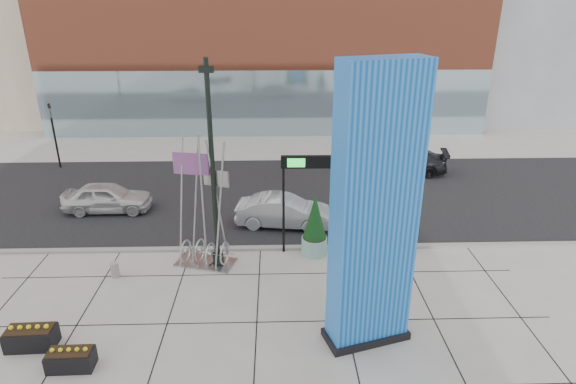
{
  "coord_description": "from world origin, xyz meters",
  "views": [
    {
      "loc": [
        1.67,
        -14.29,
        10.21
      ],
      "look_at": [
        2.13,
        2.0,
        3.49
      ],
      "focal_mm": 30.0,
      "sensor_mm": 36.0,
      "label": 1
    }
  ],
  "objects_px": {
    "lamp_post": "(214,188)",
    "blue_pylon": "(374,218)",
    "car_white_west": "(107,198)",
    "public_art_sculpture": "(204,233)",
    "overhead_street_sign": "(302,170)",
    "car_silver_mid": "(284,212)",
    "concrete_bollard": "(115,270)"
  },
  "relations": [
    {
      "from": "concrete_bollard",
      "to": "overhead_street_sign",
      "type": "height_order",
      "value": "overhead_street_sign"
    },
    {
      "from": "public_art_sculpture",
      "to": "car_silver_mid",
      "type": "height_order",
      "value": "public_art_sculpture"
    },
    {
      "from": "public_art_sculpture",
      "to": "concrete_bollard",
      "type": "xyz_separation_m",
      "value": [
        -3.41,
        -0.92,
        -1.1
      ]
    },
    {
      "from": "public_art_sculpture",
      "to": "blue_pylon",
      "type": "bearing_deg",
      "value": -24.26
    },
    {
      "from": "car_silver_mid",
      "to": "concrete_bollard",
      "type": "bearing_deg",
      "value": 130.42
    },
    {
      "from": "concrete_bollard",
      "to": "car_white_west",
      "type": "xyz_separation_m",
      "value": [
        -2.19,
        6.2,
        0.43
      ]
    },
    {
      "from": "lamp_post",
      "to": "car_silver_mid",
      "type": "distance_m",
      "value": 5.15
    },
    {
      "from": "lamp_post",
      "to": "public_art_sculpture",
      "type": "height_order",
      "value": "lamp_post"
    },
    {
      "from": "concrete_bollard",
      "to": "car_silver_mid",
      "type": "distance_m",
      "value": 7.92
    },
    {
      "from": "concrete_bollard",
      "to": "car_silver_mid",
      "type": "xyz_separation_m",
      "value": [
        6.66,
        4.28,
        0.43
      ]
    },
    {
      "from": "overhead_street_sign",
      "to": "car_white_west",
      "type": "xyz_separation_m",
      "value": [
        -9.52,
        4.4,
        -2.95
      ]
    },
    {
      "from": "lamp_post",
      "to": "blue_pylon",
      "type": "bearing_deg",
      "value": -41.74
    },
    {
      "from": "public_art_sculpture",
      "to": "overhead_street_sign",
      "type": "bearing_deg",
      "value": 28.18
    },
    {
      "from": "overhead_street_sign",
      "to": "public_art_sculpture",
      "type": "bearing_deg",
      "value": -166.56
    },
    {
      "from": "lamp_post",
      "to": "concrete_bollard",
      "type": "height_order",
      "value": "lamp_post"
    },
    {
      "from": "lamp_post",
      "to": "car_silver_mid",
      "type": "relative_size",
      "value": 1.84
    },
    {
      "from": "overhead_street_sign",
      "to": "lamp_post",
      "type": "bearing_deg",
      "value": -162.83
    },
    {
      "from": "car_white_west",
      "to": "public_art_sculpture",
      "type": "bearing_deg",
      "value": -133.95
    },
    {
      "from": "concrete_bollard",
      "to": "overhead_street_sign",
      "type": "bearing_deg",
      "value": 13.77
    },
    {
      "from": "car_white_west",
      "to": "car_silver_mid",
      "type": "distance_m",
      "value": 9.05
    },
    {
      "from": "lamp_post",
      "to": "car_white_west",
      "type": "xyz_separation_m",
      "value": [
        -6.11,
        5.41,
        -2.62
      ]
    },
    {
      "from": "concrete_bollard",
      "to": "blue_pylon",
      "type": "bearing_deg",
      "value": -22.84
    },
    {
      "from": "lamp_post",
      "to": "car_white_west",
      "type": "bearing_deg",
      "value": 138.5
    },
    {
      "from": "lamp_post",
      "to": "overhead_street_sign",
      "type": "distance_m",
      "value": 3.57
    },
    {
      "from": "blue_pylon",
      "to": "car_silver_mid",
      "type": "distance_m",
      "value": 9.17
    },
    {
      "from": "public_art_sculpture",
      "to": "car_white_west",
      "type": "bearing_deg",
      "value": 152.17
    },
    {
      "from": "overhead_street_sign",
      "to": "car_silver_mid",
      "type": "xyz_separation_m",
      "value": [
        -0.68,
        2.48,
        -2.95
      ]
    },
    {
      "from": "overhead_street_sign",
      "to": "car_silver_mid",
      "type": "distance_m",
      "value": 3.92
    },
    {
      "from": "concrete_bollard",
      "to": "car_silver_mid",
      "type": "bearing_deg",
      "value": 32.72
    },
    {
      "from": "car_white_west",
      "to": "overhead_street_sign",
      "type": "bearing_deg",
      "value": -115.4
    },
    {
      "from": "lamp_post",
      "to": "overhead_street_sign",
      "type": "bearing_deg",
      "value": 16.38
    },
    {
      "from": "blue_pylon",
      "to": "car_white_west",
      "type": "height_order",
      "value": "blue_pylon"
    }
  ]
}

